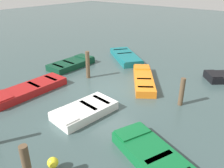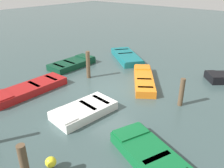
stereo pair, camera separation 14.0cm
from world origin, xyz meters
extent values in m
plane|color=#384C4C|center=(0.00, 0.00, 0.00)|extent=(80.00, 80.00, 0.00)
cube|color=orange|center=(-1.90, 0.86, 0.20)|extent=(3.85, 3.21, 0.40)
cube|color=black|center=(-1.90, 0.86, 0.34)|extent=(3.23, 2.67, 0.04)
cube|color=orange|center=(-3.16, -0.06, 0.43)|extent=(1.27, 1.29, 0.06)
cube|color=black|center=(-1.66, 1.04, 0.38)|extent=(0.65, 0.79, 0.04)
cube|color=black|center=(-0.77, 1.68, 0.38)|extent=(0.65, 0.79, 0.04)
cube|color=maroon|center=(3.13, -3.23, 0.20)|extent=(4.14, 1.37, 0.40)
cube|color=black|center=(3.13, -3.23, 0.34)|extent=(3.51, 1.07, 0.04)
cube|color=black|center=(2.82, -3.22, 0.38)|extent=(0.21, 1.05, 0.04)
cube|color=black|center=(1.69, -3.22, 0.38)|extent=(0.21, 1.05, 0.04)
cube|color=#0C3823|center=(-1.07, -4.56, 0.20)|extent=(3.29, 1.46, 0.40)
cube|color=maroon|center=(-1.07, -4.56, 0.34)|extent=(2.80, 1.14, 0.04)
cube|color=#0C3823|center=(-2.35, -4.55, 0.43)|extent=(0.73, 1.31, 0.06)
cube|color=maroon|center=(-0.83, -4.56, 0.38)|extent=(0.20, 1.13, 0.04)
cube|color=maroon|center=(0.08, -4.56, 0.38)|extent=(0.20, 1.13, 0.04)
cube|color=#0F602D|center=(3.41, 4.58, 0.20)|extent=(2.44, 3.54, 0.40)
cube|color=orange|center=(3.41, 4.58, 0.34)|extent=(1.99, 2.97, 0.04)
cube|color=#0F602D|center=(2.95, 3.39, 0.43)|extent=(1.40, 1.11, 0.06)
cube|color=#B06E1E|center=(3.50, 4.81, 0.38)|extent=(1.07, 0.57, 0.04)
cube|color=#14666B|center=(-4.80, -2.56, 0.20)|extent=(3.54, 4.05, 0.40)
cube|color=beige|center=(-4.80, -2.56, 0.34)|extent=(2.93, 3.38, 0.04)
cube|color=#14666B|center=(-3.88, -1.33, 0.43)|extent=(1.58, 1.49, 0.06)
cube|color=#9B9789|center=(-4.98, -2.80, 0.38)|extent=(1.04, 0.84, 0.04)
cube|color=#9B9789|center=(-5.63, -3.68, 0.38)|extent=(1.04, 0.84, 0.04)
cube|color=silver|center=(2.77, 0.66, 0.20)|extent=(3.01, 1.77, 0.40)
cube|color=#334772|center=(2.77, 0.66, 0.34)|extent=(2.55, 1.40, 0.04)
cube|color=silver|center=(3.88, 0.54, 0.43)|extent=(0.77, 1.38, 0.06)
cube|color=navy|center=(2.56, 0.69, 0.38)|extent=(0.32, 1.16, 0.04)
cube|color=navy|center=(1.77, 0.77, 0.38)|extent=(0.32, 1.16, 0.04)
cube|color=black|center=(-4.88, 3.91, 0.43)|extent=(1.30, 1.26, 0.06)
cylinder|color=brown|center=(-0.39, -2.23, 0.85)|extent=(0.24, 0.24, 1.70)
cylinder|color=brown|center=(6.57, 2.14, 0.71)|extent=(0.25, 0.25, 1.41)
cylinder|color=brown|center=(-0.82, 3.65, 0.71)|extent=(0.23, 0.23, 1.41)
cylinder|color=#262626|center=(5.78, 2.26, 0.06)|extent=(0.16, 0.16, 0.12)
sphere|color=yellow|center=(5.78, 2.26, 0.30)|extent=(0.36, 0.36, 0.36)
camera|label=1|loc=(8.93, 7.27, 5.65)|focal=36.85mm
camera|label=2|loc=(8.84, 7.38, 5.65)|focal=36.85mm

